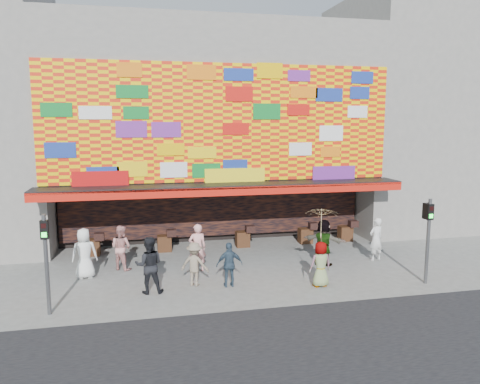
% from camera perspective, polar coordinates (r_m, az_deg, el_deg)
% --- Properties ---
extents(ground, '(90.00, 90.00, 0.00)m').
position_cam_1_polar(ground, '(16.82, 0.44, -10.90)').
color(ground, slate).
rests_on(ground, ground).
extents(road_strip, '(30.00, 8.00, 0.02)m').
position_cam_1_polar(road_strip, '(11.14, 8.46, -21.71)').
color(road_strip, black).
rests_on(road_strip, ground).
extents(shop_building, '(15.20, 9.40, 10.00)m').
position_cam_1_polar(shop_building, '(23.90, -3.94, 7.67)').
color(shop_building, gray).
rests_on(shop_building, ground).
extents(neighbor_right, '(11.00, 8.00, 12.00)m').
position_cam_1_polar(neighbor_right, '(28.70, 23.05, 8.70)').
color(neighbor_right, gray).
rests_on(neighbor_right, ground).
extents(signal_left, '(0.22, 0.20, 3.00)m').
position_cam_1_polar(signal_left, '(14.70, -22.59, -6.88)').
color(signal_left, '#59595B').
rests_on(signal_left, ground).
extents(signal_right, '(0.22, 0.20, 3.00)m').
position_cam_1_polar(signal_right, '(17.42, 21.99, -4.48)').
color(signal_right, '#59595B').
rests_on(signal_right, ground).
extents(ped_a, '(0.93, 0.64, 1.83)m').
position_cam_1_polar(ped_a, '(17.86, -18.44, -7.10)').
color(ped_a, white).
rests_on(ped_a, ground).
extents(ped_b, '(0.66, 0.44, 1.82)m').
position_cam_1_polar(ped_b, '(17.81, -5.21, -6.76)').
color(ped_b, '#F6A49F').
rests_on(ped_b, ground).
extents(ped_c, '(0.97, 0.79, 1.89)m').
position_cam_1_polar(ped_c, '(15.82, -11.03, -8.73)').
color(ped_c, black).
rests_on(ped_c, ground).
extents(ped_d, '(1.13, 0.94, 1.52)m').
position_cam_1_polar(ped_d, '(16.32, -5.56, -8.74)').
color(ped_d, gray).
rests_on(ped_d, ground).
extents(ped_e, '(0.91, 0.38, 1.55)m').
position_cam_1_polar(ped_e, '(16.15, -1.29, -8.84)').
color(ped_e, '#334759').
rests_on(ped_e, ground).
extents(ped_f, '(1.69, 1.46, 1.84)m').
position_cam_1_polar(ped_f, '(18.74, 10.15, -6.05)').
color(ped_f, gray).
rests_on(ped_f, ground).
extents(ped_g, '(0.80, 0.56, 1.57)m').
position_cam_1_polar(ped_g, '(16.40, 9.80, -8.66)').
color(ped_g, gray).
rests_on(ped_g, ground).
extents(ped_h, '(0.73, 0.58, 1.77)m').
position_cam_1_polar(ped_h, '(19.85, 16.24, -5.53)').
color(ped_h, silver).
rests_on(ped_h, ground).
extents(ped_i, '(1.06, 1.01, 1.72)m').
position_cam_1_polar(ped_i, '(18.50, -14.30, -6.57)').
color(ped_i, '#D7908B').
rests_on(ped_i, ground).
extents(parasol, '(1.26, 1.28, 1.99)m').
position_cam_1_polar(parasol, '(16.04, 9.93, -3.77)').
color(parasol, '#FCD89F').
rests_on(parasol, ground).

